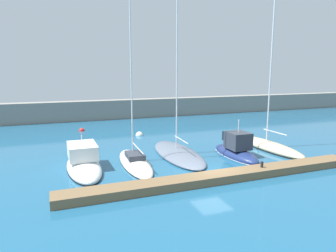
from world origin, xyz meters
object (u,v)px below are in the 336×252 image
sailboat_sand_fifth (268,145)px  motorboat_white_nearest (84,163)px  dock_bollard (262,164)px  sailboat_ivory_second (135,161)px  mooring_buoy_white (139,135)px  mooring_buoy_red (82,131)px  motorboat_navy_fourth (236,151)px  sailboat_slate_third (178,153)px

sailboat_sand_fifth → motorboat_white_nearest: bearing=90.8°
dock_bollard → sailboat_ivory_second: bearing=143.8°
mooring_buoy_white → mooring_buoy_red: 8.15m
mooring_buoy_red → motorboat_navy_fourth: bearing=-55.4°
mooring_buoy_white → mooring_buoy_red: size_ratio=1.23×
sailboat_slate_third → mooring_buoy_white: sailboat_slate_third is taller
mooring_buoy_white → mooring_buoy_red: mooring_buoy_white is taller
sailboat_ivory_second → sailboat_sand_fifth: 13.68m
motorboat_navy_fourth → sailboat_sand_fifth: 4.72m
sailboat_slate_third → mooring_buoy_white: size_ratio=19.55×
motorboat_white_nearest → sailboat_ivory_second: (4.07, -0.23, -0.22)m
motorboat_white_nearest → dock_bollard: size_ratio=17.45×
sailboat_slate_third → mooring_buoy_white: bearing=8.7°
sailboat_slate_third → motorboat_navy_fourth: (4.75, -2.17, 0.30)m
motorboat_navy_fourth → mooring_buoy_white: 13.10m
motorboat_navy_fourth → sailboat_ivory_second: bearing=85.5°
motorboat_navy_fourth → mooring_buoy_red: size_ratio=8.79×
sailboat_sand_fifth → dock_bollard: (-5.64, -6.23, 0.51)m
motorboat_white_nearest → sailboat_slate_third: bearing=-83.3°
sailboat_sand_fifth → mooring_buoy_white: size_ratio=16.00×
sailboat_slate_third → motorboat_white_nearest: bearing=100.4°
mooring_buoy_white → sailboat_slate_third: bearing=-84.5°
dock_bollard → mooring_buoy_red: bearing=115.9°
sailboat_slate_third → mooring_buoy_red: sailboat_slate_third is taller
mooring_buoy_white → sailboat_ivory_second: bearing=-107.6°
mooring_buoy_white → mooring_buoy_red: bearing=139.0°
motorboat_navy_fourth → dock_bollard: (-1.09, -4.98, 0.29)m
motorboat_white_nearest → mooring_buoy_red: (1.38, 16.03, -0.47)m
sailboat_sand_fifth → mooring_buoy_red: 22.82m
mooring_buoy_red → dock_bollard: dock_bollard is taller
mooring_buoy_red → dock_bollard: 24.61m
motorboat_white_nearest → mooring_buoy_white: motorboat_white_nearest is taller
mooring_buoy_white → dock_bollard: bearing=-74.7°
motorboat_white_nearest → dock_bollard: bearing=-117.2°
sailboat_slate_third → sailboat_sand_fifth: sailboat_slate_third is taller
sailboat_slate_third → dock_bollard: bearing=-149.6°
mooring_buoy_red → dock_bollard: (10.73, -22.13, 0.79)m
motorboat_white_nearest → motorboat_navy_fourth: 13.25m
sailboat_ivory_second → motorboat_white_nearest: bearing=89.6°
motorboat_white_nearest → mooring_buoy_red: 16.09m
motorboat_white_nearest → mooring_buoy_white: size_ratio=8.59×
motorboat_navy_fourth → sailboat_sand_fifth: sailboat_sand_fifth is taller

